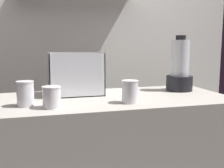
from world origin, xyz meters
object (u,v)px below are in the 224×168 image
juice_cup_carrot_left (52,99)px  juice_cup_beet_middle (130,93)px  blender_pitcher (180,70)px  juice_cup_carrot_far_left (25,95)px  carrot_display_bin (75,81)px

juice_cup_carrot_left → juice_cup_beet_middle: bearing=1.2°
juice_cup_beet_middle → juice_cup_carrot_left: bearing=-178.8°
blender_pitcher → juice_cup_carrot_far_left: size_ratio=2.87×
blender_pitcher → juice_cup_carrot_left: 0.91m
juice_cup_carrot_left → juice_cup_beet_middle: juice_cup_beet_middle is taller
blender_pitcher → juice_cup_beet_middle: blender_pitcher is taller
blender_pitcher → juice_cup_carrot_far_left: (-0.99, -0.22, -0.08)m
blender_pitcher → carrot_display_bin: bearing=177.2°
blender_pitcher → juice_cup_beet_middle: (-0.45, -0.28, -0.09)m
juice_cup_carrot_far_left → juice_cup_beet_middle: bearing=-7.0°
carrot_display_bin → juice_cup_beet_middle: 0.40m
juice_cup_carrot_far_left → juice_cup_beet_middle: (0.54, -0.07, -0.00)m
carrot_display_bin → juice_cup_beet_middle: bearing=-51.9°
carrot_display_bin → juice_cup_carrot_far_left: (-0.29, -0.25, -0.03)m
carrot_display_bin → juice_cup_carrot_far_left: size_ratio=2.55×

